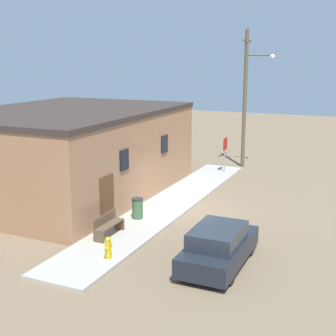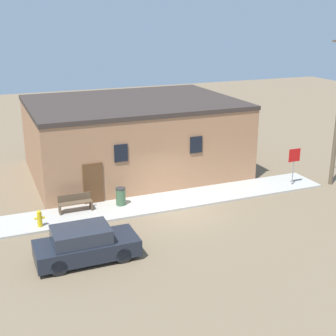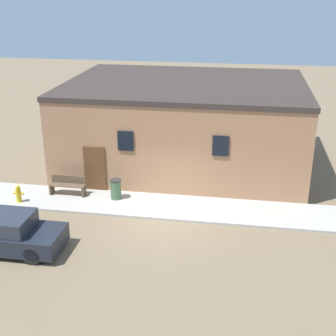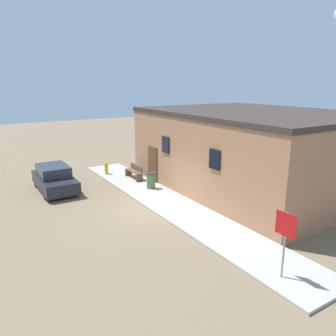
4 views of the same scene
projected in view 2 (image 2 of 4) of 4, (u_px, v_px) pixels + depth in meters
name	position (u px, v px, depth m)	size (l,w,h in m)	color
ground_plane	(177.00, 211.00, 22.96)	(80.00, 80.00, 0.00)	#7A664C
sidewalk	(168.00, 201.00, 23.97)	(17.58, 2.35, 0.11)	#B2ADA3
brick_building	(133.00, 136.00, 28.23)	(12.03, 8.98, 4.37)	#A87551
fire_hydrant	(40.00, 218.00, 20.91)	(0.46, 0.22, 0.78)	gold
stop_sign	(294.00, 160.00, 25.72)	(0.73, 0.06, 2.08)	gray
bench	(75.00, 203.00, 22.55)	(1.60, 0.44, 0.84)	brown
trash_bin	(121.00, 196.00, 23.27)	(0.50, 0.50, 0.89)	#426642
parked_car	(85.00, 244.00, 18.19)	(3.99, 1.73, 1.39)	black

